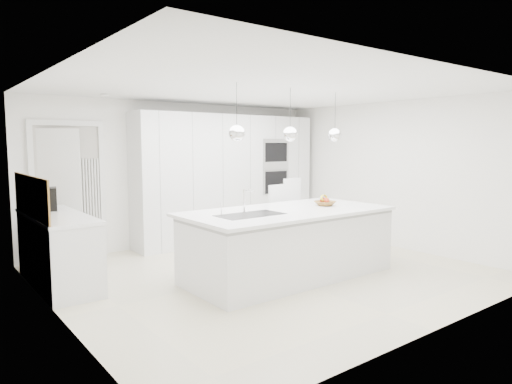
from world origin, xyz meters
TOP-DOWN VIEW (x-y plane):
  - floor at (0.00, 0.00)m, footprint 5.50×5.50m
  - wall_back at (0.00, 2.50)m, footprint 5.50×0.00m
  - wall_left at (-2.75, 0.00)m, footprint 0.00×5.00m
  - ceiling at (0.00, 0.00)m, footprint 5.50×5.50m
  - tall_cabinets at (0.80, 2.20)m, footprint 3.60×0.60m
  - oven_stack at (1.70, 1.89)m, footprint 0.62×0.04m
  - doorway_frame at (-1.95, 2.47)m, footprint 1.11×0.08m
  - hallway_door at (-2.20, 2.42)m, footprint 0.76×0.38m
  - radiator at (-1.63, 2.46)m, footprint 0.32×0.04m
  - left_base_cabinets at (-2.45, 1.20)m, footprint 0.60×1.80m
  - left_worktop at (-2.45, 1.20)m, footprint 0.62×1.82m
  - oak_backsplash at (-2.74, 1.20)m, footprint 0.02×1.80m
  - island_base at (0.10, -0.30)m, footprint 2.80×1.20m
  - island_worktop at (0.10, -0.25)m, footprint 2.84×1.40m
  - island_sink at (-0.55, -0.30)m, footprint 0.84×0.44m
  - island_tap at (-0.50, -0.10)m, footprint 0.02×0.02m
  - pendant_left at (-0.75, -0.30)m, footprint 0.20×0.20m
  - pendant_mid at (0.10, -0.30)m, footprint 0.20×0.20m
  - pendant_right at (0.95, -0.30)m, footprint 0.20×0.20m
  - fruit_bowl at (0.80, -0.28)m, footprint 0.28×0.28m
  - espresso_machine at (-2.43, 1.62)m, footprint 0.24×0.32m
  - bar_stool_left at (0.69, 0.50)m, footprint 0.42×0.55m
  - bar_stool_right at (1.10, 0.60)m, footprint 0.46×0.60m
  - apple_a at (0.83, -0.28)m, footprint 0.08×0.08m
  - apple_b at (0.77, -0.33)m, footprint 0.07×0.07m
  - apple_c at (0.79, -0.31)m, footprint 0.08×0.08m
  - apple_extra_3 at (0.81, -0.22)m, footprint 0.09×0.09m
  - banana_bunch at (0.79, -0.26)m, footprint 0.22×0.16m

SIDE VIEW (x-z plane):
  - floor at x=0.00m, z-range 0.00..0.00m
  - left_base_cabinets at x=-2.45m, z-range 0.00..0.86m
  - island_base at x=0.10m, z-range 0.00..0.86m
  - bar_stool_left at x=0.69m, z-range 0.00..1.13m
  - bar_stool_right at x=1.10m, z-range 0.00..1.21m
  - island_sink at x=-0.55m, z-range 0.73..0.91m
  - radiator at x=-1.63m, z-range 0.15..1.55m
  - left_worktop at x=-2.45m, z-range 0.86..0.90m
  - island_worktop at x=0.10m, z-range 0.86..0.90m
  - fruit_bowl at x=0.80m, z-range 0.90..0.97m
  - apple_b at x=0.77m, z-range 0.93..1.00m
  - apple_a at x=0.83m, z-range 0.93..1.01m
  - apple_c at x=0.79m, z-range 0.93..1.01m
  - apple_extra_3 at x=0.81m, z-range 0.93..1.02m
  - hallway_door at x=-2.20m, z-range 0.00..2.00m
  - banana_bunch at x=0.79m, z-range 0.91..1.11m
  - doorway_frame at x=-1.95m, z-range -0.04..2.09m
  - island_tap at x=-0.50m, z-range 0.90..1.20m
  - espresso_machine at x=-2.43m, z-range 0.90..1.20m
  - tall_cabinets at x=0.80m, z-range 0.00..2.30m
  - oak_backsplash at x=-2.74m, z-range 0.90..1.40m
  - wall_back at x=0.00m, z-range -1.50..4.00m
  - wall_left at x=-2.75m, z-range -1.25..3.75m
  - oven_stack at x=1.70m, z-range 0.83..1.88m
  - pendant_left at x=-0.75m, z-range 1.80..2.00m
  - pendant_mid at x=0.10m, z-range 1.80..2.00m
  - pendant_right at x=0.95m, z-range 1.80..2.00m
  - ceiling at x=0.00m, z-range 2.50..2.50m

